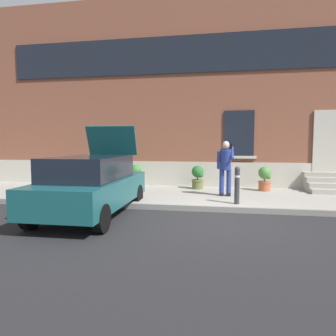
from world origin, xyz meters
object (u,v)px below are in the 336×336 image
(planter_cream, at_px, (136,175))
(planter_terracotta, at_px, (265,178))
(planter_charcoal, at_px, (80,174))
(person_on_phone, at_px, (225,165))
(bollard_near_person, at_px, (237,184))
(planter_olive, at_px, (198,177))
(hatchback_car_teal, at_px, (92,184))

(planter_cream, xyz_separation_m, planter_terracotta, (4.72, -0.13, 0.00))
(planter_charcoal, height_order, planter_terracotta, same)
(planter_terracotta, bearing_deg, planter_cream, 178.41)
(person_on_phone, height_order, planter_cream, person_on_phone)
(person_on_phone, height_order, planter_terracotta, person_on_phone)
(bollard_near_person, bearing_deg, planter_cream, 144.20)
(planter_olive, bearing_deg, person_on_phone, -55.09)
(bollard_near_person, xyz_separation_m, planter_cream, (-3.61, 2.61, -0.11))
(person_on_phone, distance_m, planter_cream, 3.66)
(hatchback_car_teal, height_order, planter_terracotta, hatchback_car_teal)
(hatchback_car_teal, distance_m, planter_cream, 3.93)
(hatchback_car_teal, distance_m, person_on_phone, 4.19)
(planter_cream, bearing_deg, hatchback_car_teal, -90.59)
(hatchback_car_teal, xyz_separation_m, person_on_phone, (3.36, 2.48, 0.35))
(planter_cream, bearing_deg, planter_olive, -1.49)
(planter_charcoal, distance_m, planter_cream, 2.36)
(planter_charcoal, distance_m, planter_terracotta, 7.08)
(person_on_phone, height_order, planter_charcoal, person_on_phone)
(hatchback_car_teal, height_order, bollard_near_person, hatchback_car_teal)
(planter_charcoal, relative_size, planter_olive, 1.00)
(person_on_phone, bearing_deg, planter_terracotta, 44.27)
(bollard_near_person, xyz_separation_m, planter_charcoal, (-5.97, 2.76, -0.11))
(person_on_phone, bearing_deg, planter_cream, 157.78)
(hatchback_car_teal, xyz_separation_m, planter_charcoal, (-2.32, 4.07, -0.19))
(planter_charcoal, relative_size, planter_cream, 1.00)
(planter_charcoal, bearing_deg, hatchback_car_teal, -60.36)
(bollard_near_person, xyz_separation_m, person_on_phone, (-0.29, 1.17, 0.43))
(person_on_phone, distance_m, planter_charcoal, 5.92)
(bollard_near_person, distance_m, planter_cream, 4.46)
(hatchback_car_teal, bearing_deg, planter_charcoal, 119.64)
(planter_olive, distance_m, planter_terracotta, 2.36)
(planter_cream, relative_size, planter_terracotta, 1.00)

